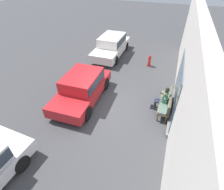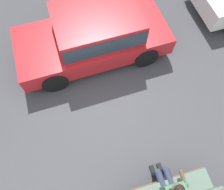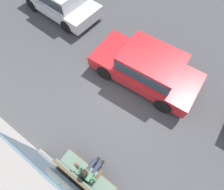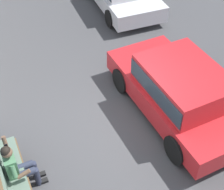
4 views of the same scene
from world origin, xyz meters
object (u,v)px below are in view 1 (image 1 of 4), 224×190
object	(u,v)px
parked_car_near	(111,45)
fire_hydrant	(149,61)
bench	(167,102)
parked_car_mid	(82,86)
person_on_phone	(163,98)

from	to	relation	value
parked_car_near	fire_hydrant	bearing A→B (deg)	74.29
bench	parked_car_mid	size ratio (longest dim) A/B	0.44
parked_car_near	bench	bearing A→B (deg)	42.03
parked_car_mid	fire_hydrant	xyz separation A→B (m)	(-4.98, 2.70, -0.41)
bench	person_on_phone	bearing A→B (deg)	-94.57
fire_hydrant	person_on_phone	bearing A→B (deg)	17.67
parked_car_near	fire_hydrant	distance (m)	3.36
parked_car_mid	parked_car_near	bearing A→B (deg)	-175.14
person_on_phone	fire_hydrant	world-z (taller)	person_on_phone
parked_car_near	fire_hydrant	xyz separation A→B (m)	(0.90, 3.20, -0.42)
bench	fire_hydrant	size ratio (longest dim) A/B	2.34
bench	fire_hydrant	bearing A→B (deg)	-159.84
person_on_phone	bench	bearing A→B (deg)	85.43
person_on_phone	parked_car_near	bearing A→B (deg)	-139.22
parked_car_mid	fire_hydrant	world-z (taller)	parked_car_mid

